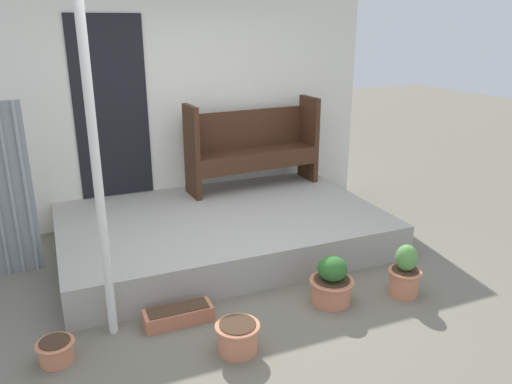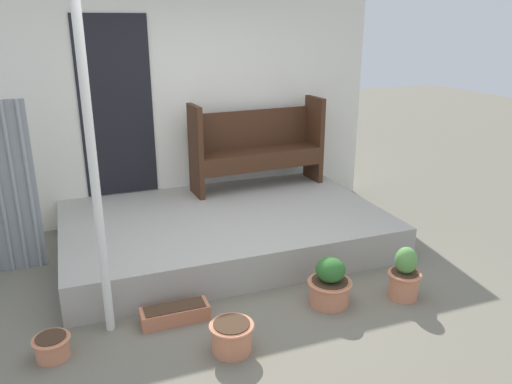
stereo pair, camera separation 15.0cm
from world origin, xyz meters
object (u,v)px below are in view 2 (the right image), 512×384
object	(u,v)px
flower_pot_left	(52,346)
flower_pot_middle	(232,336)
bench	(257,144)
support_post	(95,181)
flower_pot_far_right	(405,276)
planter_box_rect	(175,314)
flower_pot_right	(330,284)

from	to	relation	value
flower_pot_left	flower_pot_middle	world-z (taller)	flower_pot_middle
bench	flower_pot_left	distance (m)	3.32
support_post	flower_pot_left	xyz separation A→B (m)	(-0.42, -0.21, -1.12)
flower_pot_middle	flower_pot_far_right	xyz separation A→B (m)	(1.62, 0.18, 0.08)
support_post	flower_pot_middle	distance (m)	1.48
flower_pot_far_right	planter_box_rect	distance (m)	1.96
flower_pot_left	planter_box_rect	size ratio (longest dim) A/B	0.49
bench	flower_pot_middle	bearing A→B (deg)	-118.18
bench	flower_pot_far_right	size ratio (longest dim) A/B	3.47
planter_box_rect	bench	bearing A→B (deg)	53.89
flower_pot_far_right	flower_pot_left	bearing A→B (deg)	175.98
support_post	bench	world-z (taller)	support_post
bench	flower_pot_left	xyz separation A→B (m)	(-2.38, -2.16, -0.79)
support_post	flower_pot_left	bearing A→B (deg)	-152.72
bench	flower_pot_right	world-z (taller)	bench
flower_pot_left	flower_pot_far_right	world-z (taller)	flower_pot_far_right
bench	flower_pot_middle	size ratio (longest dim) A/B	4.95
planter_box_rect	support_post	bearing A→B (deg)	172.03
bench	planter_box_rect	world-z (taller)	bench
flower_pot_middle	flower_pot_far_right	bearing A→B (deg)	6.34
flower_pot_right	flower_pot_far_right	distance (m)	0.66
support_post	flower_pot_right	size ratio (longest dim) A/B	5.74
support_post	planter_box_rect	size ratio (longest dim) A/B	4.48
flower_pot_left	planter_box_rect	bearing A→B (deg)	9.08
flower_pot_far_right	bench	bearing A→B (deg)	100.88
bench	flower_pot_middle	world-z (taller)	bench
flower_pot_right	planter_box_rect	bearing A→B (deg)	170.88
flower_pot_right	planter_box_rect	xyz separation A→B (m)	(-1.28, 0.21, -0.12)
flower_pot_left	flower_pot_right	bearing A→B (deg)	-1.56
bench	planter_box_rect	size ratio (longest dim) A/B	3.02
flower_pot_left	flower_pot_far_right	bearing A→B (deg)	-4.02
flower_pot_left	flower_pot_middle	bearing A→B (deg)	-17.32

